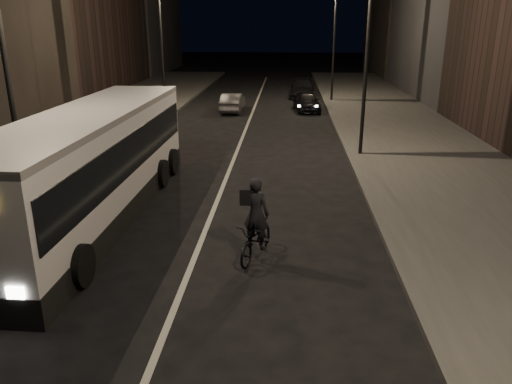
# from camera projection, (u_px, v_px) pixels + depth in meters

# --- Properties ---
(ground) EXTENTS (180.00, 180.00, 0.00)m
(ground) POSITION_uv_depth(u_px,v_px,m) (182.00, 288.00, 11.34)
(ground) COLOR black
(ground) RESTS_ON ground
(sidewalk_right) EXTENTS (7.00, 70.00, 0.16)m
(sidewalk_right) POSITION_uv_depth(u_px,v_px,m) (415.00, 145.00, 24.03)
(sidewalk_right) COLOR #383836
(sidewalk_right) RESTS_ON ground
(sidewalk_left) EXTENTS (7.00, 70.00, 0.16)m
(sidewalk_left) POSITION_uv_depth(u_px,v_px,m) (71.00, 140.00, 25.03)
(sidewalk_left) COLOR #383836
(sidewalk_left) RESTS_ON ground
(streetlight_right_mid) EXTENTS (1.20, 0.44, 8.12)m
(streetlight_right_mid) POSITION_uv_depth(u_px,v_px,m) (362.00, 31.00, 20.61)
(streetlight_right_mid) COLOR black
(streetlight_right_mid) RESTS_ON sidewalk_right
(streetlight_right_far) EXTENTS (1.20, 0.44, 8.12)m
(streetlight_right_far) POSITION_uv_depth(u_px,v_px,m) (331.00, 27.00, 35.72)
(streetlight_right_far) COLOR black
(streetlight_right_far) RESTS_ON sidewalk_right
(streetlight_left_near) EXTENTS (1.20, 0.44, 8.12)m
(streetlight_left_near) POSITION_uv_depth(u_px,v_px,m) (11.00, 36.00, 13.69)
(streetlight_left_near) COLOR black
(streetlight_left_near) RESTS_ON sidewalk_left
(streetlight_left_far) EXTENTS (1.20, 0.44, 8.12)m
(streetlight_left_far) POSITION_uv_depth(u_px,v_px,m) (165.00, 28.00, 30.68)
(streetlight_left_far) COLOR black
(streetlight_left_far) RESTS_ON sidewalk_left
(city_bus) EXTENTS (2.98, 12.17, 3.26)m
(city_bus) POSITION_uv_depth(u_px,v_px,m) (92.00, 161.00, 14.97)
(city_bus) COLOR silver
(city_bus) RESTS_ON ground
(cyclist_on_bicycle) EXTENTS (1.23, 2.03, 2.21)m
(cyclist_on_bicycle) POSITION_uv_depth(u_px,v_px,m) (256.00, 232.00, 12.53)
(cyclist_on_bicycle) COLOR black
(cyclist_on_bicycle) RESTS_ON ground
(car_near) EXTENTS (1.98, 3.94, 1.29)m
(car_near) POSITION_uv_depth(u_px,v_px,m) (307.00, 101.00, 33.48)
(car_near) COLOR black
(car_near) RESTS_ON ground
(car_mid) EXTENTS (1.38, 3.76, 1.23)m
(car_mid) POSITION_uv_depth(u_px,v_px,m) (233.00, 102.00, 33.24)
(car_mid) COLOR #3C3C3F
(car_mid) RESTS_ON ground
(car_far) EXTENTS (2.08, 4.72, 1.35)m
(car_far) POSITION_uv_depth(u_px,v_px,m) (303.00, 88.00, 39.75)
(car_far) COLOR black
(car_far) RESTS_ON ground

